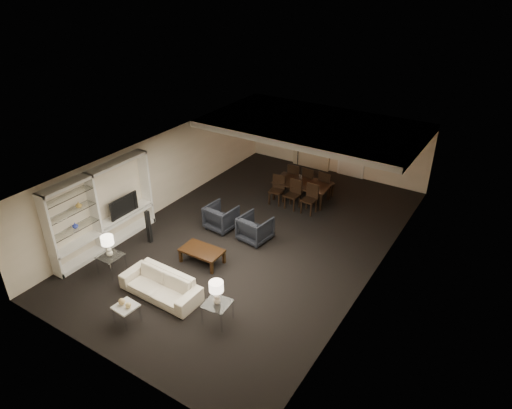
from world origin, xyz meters
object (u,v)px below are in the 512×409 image
object	(u,v)px
coffee_table	(202,256)
armchair_left	(221,217)
table_lamp_right	(217,293)
chair_fl	(295,176)
floor_lamp	(298,146)
floor_speaker	(149,227)
table_lamp_left	(108,246)
dining_table	(301,191)
chair_nl	(276,190)
chair_fr	(326,184)
armchair_right	(255,228)
vase_blue	(75,225)
chair_fm	(310,180)
side_table_left	(112,264)
chair_nr	(309,199)
chair_nm	(292,195)
television	(121,205)
marble_table	(127,314)
vase_amber	(79,205)
sofa	(161,285)
side_table_right	(218,312)
pendant_light	(321,141)

from	to	relation	value
coffee_table	armchair_left	world-z (taller)	armchair_left
table_lamp_right	chair_fl	distance (m)	7.05
floor_lamp	floor_speaker	bearing A→B (deg)	-98.81
table_lamp_left	dining_table	world-z (taller)	table_lamp_left
floor_speaker	chair_nl	xyz separation A→B (m)	(1.90, 3.95, -0.02)
chair_fr	armchair_right	bearing A→B (deg)	84.28
chair_fl	vase_blue	bearing A→B (deg)	61.79
vase_blue	dining_table	distance (m)	7.17
chair_fm	chair_fl	bearing A→B (deg)	6.74
side_table_left	floor_lamp	bearing A→B (deg)	84.08
chair_nr	chair_nm	bearing A→B (deg)	-177.18
chair_fl	chair_nm	bearing A→B (deg)	108.17
floor_lamp	table_lamp_left	bearing A→B (deg)	-95.92
side_table_left	television	size ratio (longest dim) A/B	0.57
table_lamp_left	marble_table	distance (m)	2.11
coffee_table	armchair_left	distance (m)	1.81
vase_blue	chair_nl	distance (m)	6.31
vase_blue	vase_amber	distance (m)	0.55
sofa	chair_nr	size ratio (longest dim) A/B	2.13
floor_speaker	marble_table	bearing A→B (deg)	-58.59
armchair_left	table_lamp_left	world-z (taller)	table_lamp_left
coffee_table	marble_table	world-z (taller)	marble_table
sofa	table_lamp_right	world-z (taller)	table_lamp_right
armchair_left	chair_nl	distance (m)	2.32
floor_lamp	sofa	bearing A→B (deg)	-84.64
floor_speaker	chair_fl	xyz separation A→B (m)	(1.90, 5.25, -0.02)
side_table_right	dining_table	distance (m)	6.28
table_lamp_right	floor_speaker	xyz separation A→B (m)	(-3.59, 1.59, -0.31)
table_lamp_right	dining_table	size ratio (longest dim) A/B	0.32
chair_nm	chair_fr	xyz separation A→B (m)	(0.60, 1.30, 0.00)
pendant_light	chair_fl	world-z (taller)	pendant_light
chair_fl	coffee_table	bearing A→B (deg)	83.38
vase_amber	chair_fl	size ratio (longest dim) A/B	0.17
side_table_left	floor_lamp	size ratio (longest dim) A/B	0.33
coffee_table	chair_nr	distance (m)	4.13
chair_fr	chair_nm	bearing A→B (deg)	69.15
chair_fm	dining_table	bearing A→B (deg)	96.74
side_table_right	vase_amber	world-z (taller)	vase_amber
armchair_right	chair_nr	bearing A→B (deg)	-98.00
armchair_left	chair_fl	bearing A→B (deg)	-95.04
chair_nr	floor_lamp	bearing A→B (deg)	126.06
chair_nr	chair_fl	world-z (taller)	same
side_table_left	chair_fr	size ratio (longest dim) A/B	0.58
chair_fr	chair_fl	bearing A→B (deg)	3.92
side_table_right	television	size ratio (longest dim) A/B	0.57
chair_fr	side_table_left	bearing A→B (deg)	70.93
sofa	marble_table	size ratio (longest dim) A/B	4.37
marble_table	side_table_right	bearing A→B (deg)	32.91
side_table_left	dining_table	world-z (taller)	dining_table
chair_fr	coffee_table	bearing A→B (deg)	81.00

